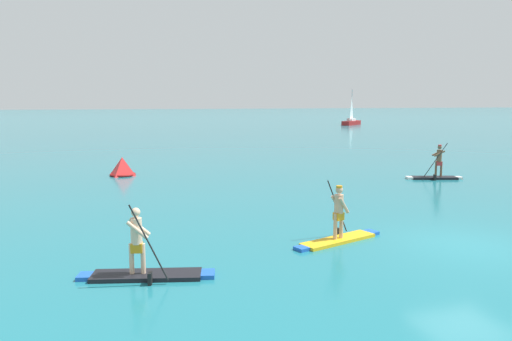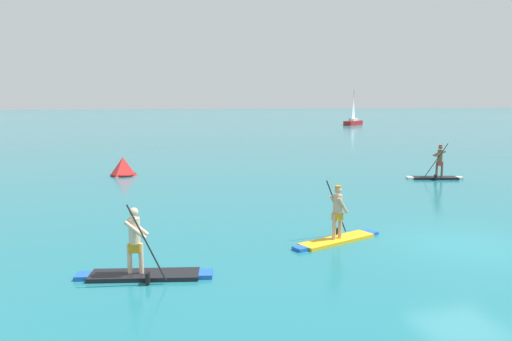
{
  "view_description": "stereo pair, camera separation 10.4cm",
  "coord_description": "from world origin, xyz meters",
  "px_view_note": "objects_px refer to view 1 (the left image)",
  "views": [
    {
      "loc": [
        -9.28,
        -11.18,
        4.07
      ],
      "look_at": [
        -3.81,
        8.66,
        1.08
      ],
      "focal_mm": 34.02,
      "sensor_mm": 36.0,
      "label": 1
    },
    {
      "loc": [
        -9.18,
        -11.21,
        4.07
      ],
      "look_at": [
        -3.81,
        8.66,
        1.08
      ],
      "focal_mm": 34.02,
      "sensor_mm": 36.0,
      "label": 2
    }
  ],
  "objects_px": {
    "paddleboarder_near_left": "(144,264)",
    "sailboat_right_horizon": "(351,120)",
    "paddleboarder_far_right": "(435,172)",
    "paddleboarder_mid_center": "(339,229)",
    "race_marker_buoy": "(122,168)"
  },
  "relations": [
    {
      "from": "paddleboarder_near_left",
      "to": "paddleboarder_far_right",
      "type": "xyz_separation_m",
      "value": [
        15.28,
        10.54,
        0.03
      ]
    },
    {
      "from": "paddleboarder_far_right",
      "to": "sailboat_right_horizon",
      "type": "bearing_deg",
      "value": -96.73
    },
    {
      "from": "race_marker_buoy",
      "to": "sailboat_right_horizon",
      "type": "relative_size",
      "value": 0.27
    },
    {
      "from": "paddleboarder_far_right",
      "to": "sailboat_right_horizon",
      "type": "xyz_separation_m",
      "value": [
        21.18,
        52.24,
        0.38
      ]
    },
    {
      "from": "paddleboarder_mid_center",
      "to": "sailboat_right_horizon",
      "type": "distance_m",
      "value": 68.65
    },
    {
      "from": "paddleboarder_near_left",
      "to": "sailboat_right_horizon",
      "type": "relative_size",
      "value": 0.54
    },
    {
      "from": "paddleboarder_near_left",
      "to": "race_marker_buoy",
      "type": "xyz_separation_m",
      "value": [
        -0.44,
        16.06,
        0.11
      ]
    },
    {
      "from": "paddleboarder_near_left",
      "to": "sailboat_right_horizon",
      "type": "distance_m",
      "value": 72.6
    },
    {
      "from": "paddleboarder_mid_center",
      "to": "race_marker_buoy",
      "type": "bearing_deg",
      "value": 92.07
    },
    {
      "from": "paddleboarder_mid_center",
      "to": "paddleboarder_near_left",
      "type": "bearing_deg",
      "value": 174.48
    },
    {
      "from": "paddleboarder_far_right",
      "to": "race_marker_buoy",
      "type": "distance_m",
      "value": 16.67
    },
    {
      "from": "paddleboarder_near_left",
      "to": "sailboat_right_horizon",
      "type": "xyz_separation_m",
      "value": [
        36.46,
        62.78,
        0.42
      ]
    },
    {
      "from": "paddleboarder_near_left",
      "to": "paddleboarder_far_right",
      "type": "bearing_deg",
      "value": 46.85
    },
    {
      "from": "paddleboarder_mid_center",
      "to": "race_marker_buoy",
      "type": "distance_m",
      "value": 15.78
    },
    {
      "from": "paddleboarder_mid_center",
      "to": "sailboat_right_horizon",
      "type": "height_order",
      "value": "sailboat_right_horizon"
    }
  ]
}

